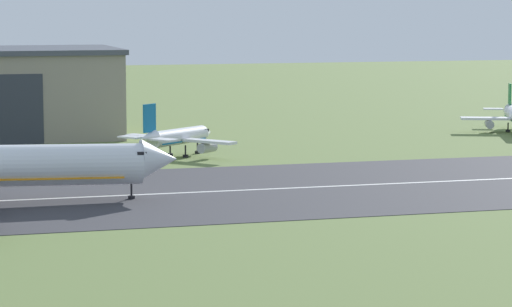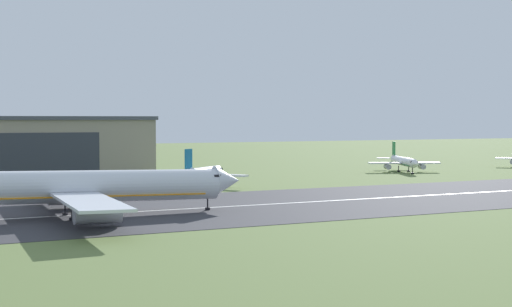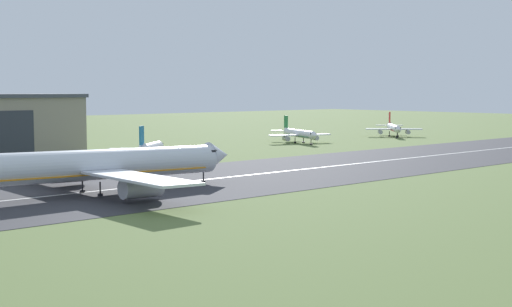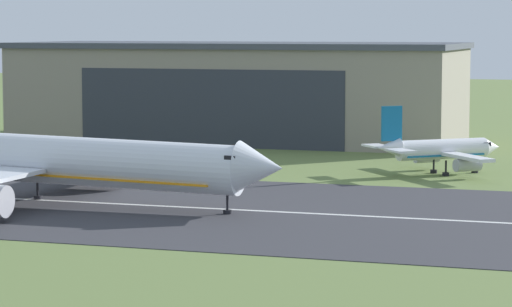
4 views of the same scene
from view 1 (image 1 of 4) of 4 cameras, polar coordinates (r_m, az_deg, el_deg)
The scene contains 4 objects.
ground_plane at distance 95.45m, azimuth 7.65°, elevation -7.14°, with size 754.33×754.33×0.00m, color olive.
runway_strip at distance 151.53m, azimuth -1.54°, elevation -1.79°, with size 514.33×44.29×0.06m, color #333338.
runway_centreline at distance 151.52m, azimuth -1.54°, elevation -1.78°, with size 462.89×0.70×0.01m, color silver.
airplane_parked_east at distance 185.79m, azimuth -3.72°, elevation 0.77°, with size 17.21×17.97×8.60m.
Camera 1 is at (-37.48, -24.31, 23.26)m, focal length 85.00 mm.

